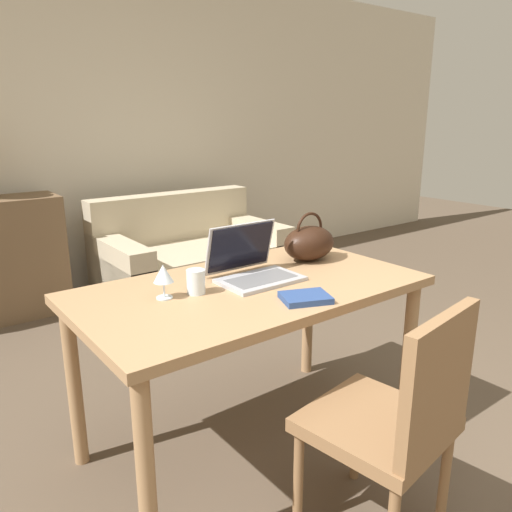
{
  "coord_description": "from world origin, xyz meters",
  "views": [
    {
      "loc": [
        -1.18,
        -0.88,
        1.45
      ],
      "look_at": [
        0.04,
        0.71,
        0.89
      ],
      "focal_mm": 35.0,
      "sensor_mm": 36.0,
      "label": 1
    }
  ],
  "objects_px": {
    "chair": "(397,416)",
    "wine_glass": "(163,275)",
    "handbag": "(309,243)",
    "drinking_glass": "(196,282)",
    "laptop": "(251,264)",
    "couch": "(190,261)"
  },
  "relations": [
    {
      "from": "couch",
      "to": "laptop",
      "type": "bearing_deg",
      "value": -112.06
    },
    {
      "from": "laptop",
      "to": "drinking_glass",
      "type": "relative_size",
      "value": 3.53
    },
    {
      "from": "chair",
      "to": "handbag",
      "type": "height_order",
      "value": "handbag"
    },
    {
      "from": "chair",
      "to": "wine_glass",
      "type": "distance_m",
      "value": 0.98
    },
    {
      "from": "chair",
      "to": "couch",
      "type": "xyz_separation_m",
      "value": [
        0.76,
        2.67,
        -0.22
      ]
    },
    {
      "from": "wine_glass",
      "to": "handbag",
      "type": "xyz_separation_m",
      "value": [
        0.82,
        0.06,
        -0.01
      ]
    },
    {
      "from": "drinking_glass",
      "to": "wine_glass",
      "type": "height_order",
      "value": "wine_glass"
    },
    {
      "from": "laptop",
      "to": "drinking_glass",
      "type": "xyz_separation_m",
      "value": [
        -0.3,
        -0.03,
        -0.01
      ]
    },
    {
      "from": "chair",
      "to": "handbag",
      "type": "xyz_separation_m",
      "value": [
        0.4,
        0.86,
        0.36
      ]
    },
    {
      "from": "couch",
      "to": "chair",
      "type": "bearing_deg",
      "value": -105.81
    },
    {
      "from": "couch",
      "to": "drinking_glass",
      "type": "distance_m",
      "value": 2.23
    },
    {
      "from": "wine_glass",
      "to": "couch",
      "type": "bearing_deg",
      "value": 57.75
    },
    {
      "from": "wine_glass",
      "to": "handbag",
      "type": "relative_size",
      "value": 0.5
    },
    {
      "from": "drinking_glass",
      "to": "wine_glass",
      "type": "distance_m",
      "value": 0.14
    },
    {
      "from": "drinking_glass",
      "to": "wine_glass",
      "type": "relative_size",
      "value": 0.72
    },
    {
      "from": "chair",
      "to": "handbag",
      "type": "distance_m",
      "value": 1.01
    },
    {
      "from": "couch",
      "to": "wine_glass",
      "type": "distance_m",
      "value": 2.29
    },
    {
      "from": "couch",
      "to": "wine_glass",
      "type": "xyz_separation_m",
      "value": [
        -1.18,
        -1.87,
        0.58
      ]
    },
    {
      "from": "couch",
      "to": "wine_glass",
      "type": "relative_size",
      "value": 10.82
    },
    {
      "from": "drinking_glass",
      "to": "handbag",
      "type": "distance_m",
      "value": 0.7
    },
    {
      "from": "laptop",
      "to": "wine_glass",
      "type": "bearing_deg",
      "value": -179.7
    },
    {
      "from": "chair",
      "to": "wine_glass",
      "type": "height_order",
      "value": "wine_glass"
    }
  ]
}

